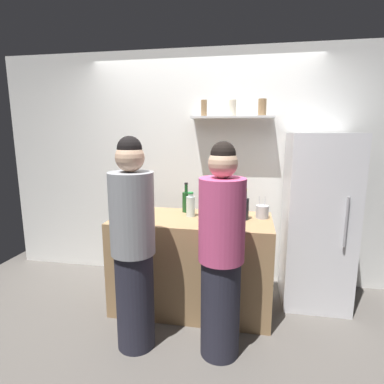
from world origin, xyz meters
TOP-DOWN VIEW (x-y plane):
  - ground_plane at (0.00, 0.00)m, footprint 5.28×5.28m
  - back_wall_assembly at (0.00, 1.25)m, footprint 4.80×0.32m
  - refrigerator at (1.21, 0.85)m, footprint 0.62×0.67m
  - counter at (0.01, 0.50)m, footprint 1.49×0.70m
  - baking_pan at (0.26, 0.60)m, footprint 0.34×0.24m
  - utensil_holder at (0.67, 0.62)m, footprint 0.12×0.12m
  - wine_bottle_amber_glass at (-0.43, 0.41)m, footprint 0.07×0.07m
  - wine_bottle_dark_glass at (0.50, 0.53)m, footprint 0.08×0.08m
  - wine_bottle_pale_glass at (0.15, 0.31)m, footprint 0.08×0.08m
  - wine_bottle_green_glass at (-0.09, 0.71)m, footprint 0.08×0.08m
  - water_bottle_plastic at (-0.01, 0.55)m, footprint 0.08×0.08m
  - person_grey_hoodie at (-0.33, -0.15)m, footprint 0.34×0.34m
  - person_pink_top at (0.35, -0.13)m, footprint 0.34×0.34m

SIDE VIEW (x-z plane):
  - ground_plane at x=0.00m, z-range 0.00..0.00m
  - counter at x=0.01m, z-range 0.00..0.91m
  - person_pink_top at x=0.35m, z-range -0.01..1.64m
  - person_grey_hoodie at x=-0.33m, z-range -0.01..1.68m
  - refrigerator at x=1.21m, z-range 0.00..1.70m
  - baking_pan at x=0.26m, z-range 0.91..0.96m
  - utensil_holder at x=0.67m, z-range 0.86..1.08m
  - water_bottle_plastic at x=-0.01m, z-range 0.90..1.14m
  - wine_bottle_dark_glass at x=0.50m, z-range 0.87..1.17m
  - wine_bottle_green_glass at x=-0.09m, z-range 0.87..1.17m
  - wine_bottle_pale_glass at x=0.15m, z-range 0.88..1.17m
  - wine_bottle_amber_glass at x=-0.43m, z-range 0.87..1.19m
  - back_wall_assembly at x=0.00m, z-range 0.00..2.60m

